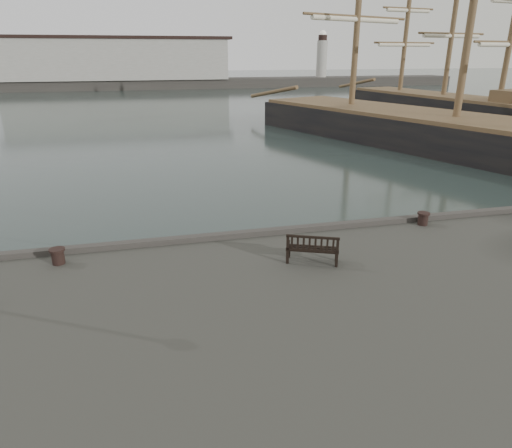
{
  "coord_description": "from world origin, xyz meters",
  "views": [
    {
      "loc": [
        -3.8,
        -13.89,
        7.28
      ],
      "look_at": [
        -0.51,
        -0.5,
        2.1
      ],
      "focal_mm": 32.0,
      "sensor_mm": 36.0,
      "label": 1
    }
  ],
  "objects_px": {
    "tall_ship_far": "(441,111)",
    "bench": "(312,254)",
    "tall_ship_main": "(452,141)",
    "bollard_left": "(58,256)",
    "bollard_right": "(423,219)"
  },
  "relations": [
    {
      "from": "tall_ship_far",
      "to": "bench",
      "type": "bearing_deg",
      "value": -138.04
    },
    {
      "from": "bollard_left",
      "to": "bollard_right",
      "type": "xyz_separation_m",
      "value": [
        12.06,
        0.33,
        -0.01
      ]
    },
    {
      "from": "tall_ship_far",
      "to": "tall_ship_main",
      "type": "bearing_deg",
      "value": -131.47
    },
    {
      "from": "tall_ship_far",
      "to": "bollard_right",
      "type": "bearing_deg",
      "value": -134.7
    },
    {
      "from": "tall_ship_main",
      "to": "tall_ship_far",
      "type": "relative_size",
      "value": 1.41
    },
    {
      "from": "bench",
      "to": "tall_ship_main",
      "type": "height_order",
      "value": "tall_ship_main"
    },
    {
      "from": "bench",
      "to": "tall_ship_main",
      "type": "xyz_separation_m",
      "value": [
        19.17,
        19.86,
        -1.08
      ]
    },
    {
      "from": "bollard_right",
      "to": "tall_ship_main",
      "type": "bearing_deg",
      "value": 51.39
    },
    {
      "from": "bollard_left",
      "to": "bench",
      "type": "bearing_deg",
      "value": -13.07
    },
    {
      "from": "bench",
      "to": "tall_ship_far",
      "type": "height_order",
      "value": "tall_ship_far"
    },
    {
      "from": "bollard_left",
      "to": "bollard_right",
      "type": "distance_m",
      "value": 12.06
    },
    {
      "from": "bench",
      "to": "bollard_left",
      "type": "distance_m",
      "value": 7.34
    },
    {
      "from": "bollard_right",
      "to": "tall_ship_main",
      "type": "xyz_separation_m",
      "value": [
        14.27,
        17.87,
        -1.03
      ]
    },
    {
      "from": "tall_ship_main",
      "to": "bollard_right",
      "type": "bearing_deg",
      "value": -149.15
    },
    {
      "from": "bench",
      "to": "bollard_right",
      "type": "height_order",
      "value": "bench"
    }
  ]
}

